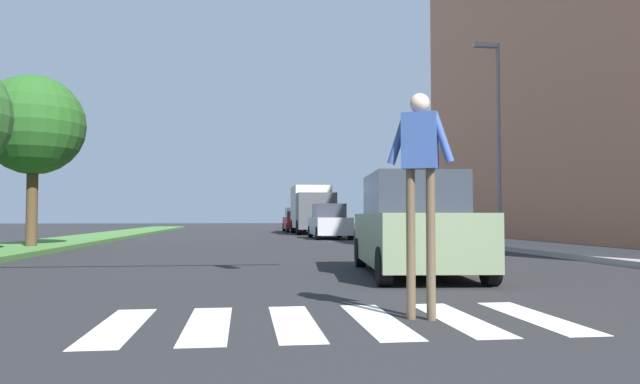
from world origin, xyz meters
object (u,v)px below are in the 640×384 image
(street_lamp_right, at_px, (496,124))
(sedan_distant, at_px, (296,221))
(truck_box_delivery, at_px, (312,209))
(pedestrian_performer, at_px, (420,168))
(sedan_midblock, at_px, (329,223))
(tree_far, at_px, (34,126))
(suv_crossing, at_px, (414,226))

(street_lamp_right, distance_m, sedan_distant, 23.29)
(sedan_distant, height_order, truck_box_delivery, truck_box_delivery)
(pedestrian_performer, bearing_deg, sedan_midblock, 84.22)
(tree_far, relative_size, pedestrian_performer, 2.28)
(suv_crossing, xyz_separation_m, sedan_distant, (0.53, 32.08, -0.12))
(suv_crossing, xyz_separation_m, truck_box_delivery, (1.05, 26.68, 0.70))
(tree_far, height_order, street_lamp_right, street_lamp_right)
(tree_far, xyz_separation_m, suv_crossing, (10.26, -9.43, -3.22))
(tree_far, bearing_deg, sedan_midblock, 39.12)
(tree_far, relative_size, sedan_midblock, 1.28)
(street_lamp_right, xyz_separation_m, suv_crossing, (-6.05, -9.77, -3.66))
(suv_crossing, height_order, truck_box_delivery, truck_box_delivery)
(suv_crossing, bearing_deg, sedan_midblock, 86.88)
(tree_far, distance_m, sedan_distant, 25.31)
(pedestrian_performer, distance_m, truck_box_delivery, 31.66)
(tree_far, distance_m, street_lamp_right, 16.32)
(street_lamp_right, height_order, truck_box_delivery, street_lamp_right)
(street_lamp_right, relative_size, suv_crossing, 1.58)
(pedestrian_performer, relative_size, truck_box_delivery, 0.40)
(street_lamp_right, relative_size, truck_box_delivery, 1.21)
(sedan_distant, bearing_deg, sedan_midblock, -87.94)
(pedestrian_performer, height_order, truck_box_delivery, truck_box_delivery)
(sedan_midblock, height_order, sedan_distant, sedan_midblock)
(street_lamp_right, bearing_deg, sedan_distant, 103.90)
(pedestrian_performer, bearing_deg, sedan_distant, 87.07)
(street_lamp_right, distance_m, pedestrian_performer, 16.69)
(suv_crossing, relative_size, sedan_midblock, 1.07)
(tree_far, bearing_deg, sedan_distant, 64.53)
(tree_far, distance_m, pedestrian_performer, 17.04)
(street_lamp_right, relative_size, sedan_distant, 1.63)
(sedan_midblock, bearing_deg, pedestrian_performer, -95.78)
(tree_far, height_order, suv_crossing, tree_far)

